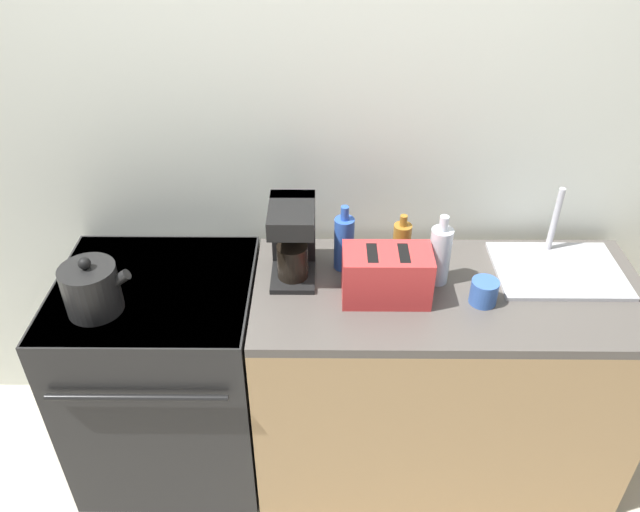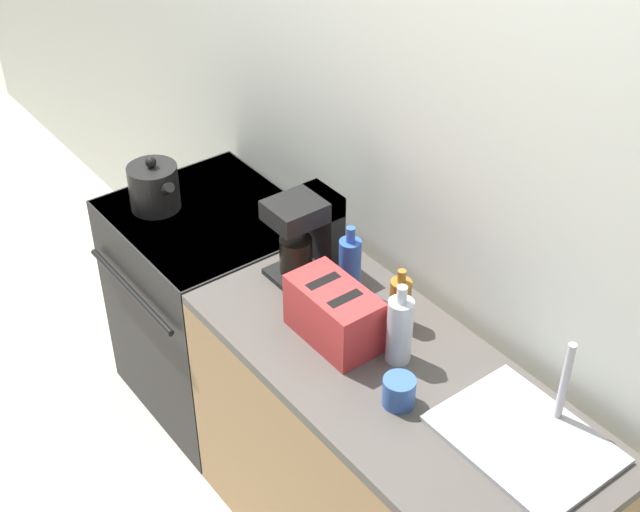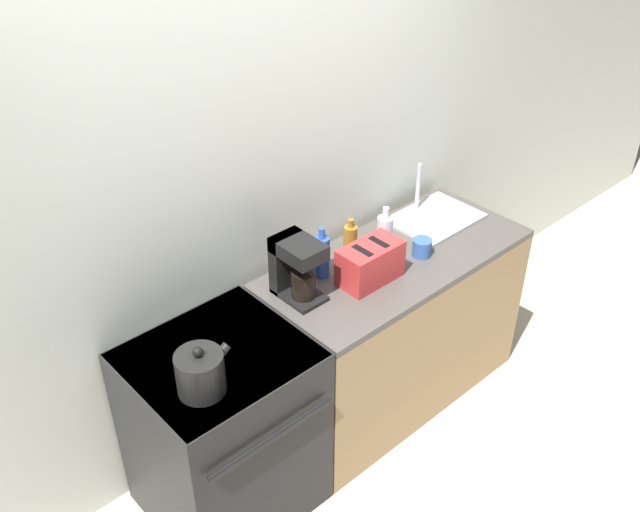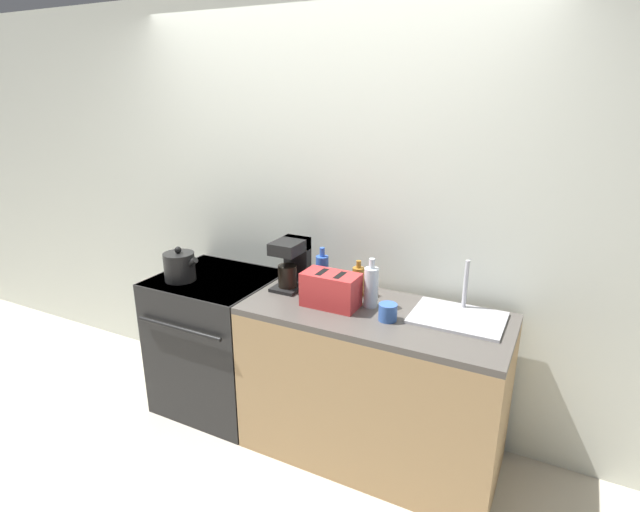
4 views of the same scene
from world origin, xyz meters
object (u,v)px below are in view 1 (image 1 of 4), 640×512
at_px(bottle_clear, 440,255).
at_px(bottle_blue, 344,242).
at_px(coffee_maker, 293,235).
at_px(bottle_amber, 402,243).
at_px(stove, 169,372).
at_px(kettle, 92,289).
at_px(cup_blue, 484,292).
at_px(toaster, 386,275).

height_order(bottle_clear, bottle_blue, bottle_clear).
distance_m(coffee_maker, bottle_clear, 0.53).
height_order(bottle_amber, bottle_blue, bottle_blue).
xyz_separation_m(stove, bottle_clear, (1.04, 0.04, 0.56)).
bearing_deg(coffee_maker, stove, -169.27).
height_order(stove, kettle, kettle).
bearing_deg(bottle_clear, coffee_maker, 173.98).
xyz_separation_m(stove, cup_blue, (1.18, -0.08, 0.49)).
distance_m(bottle_amber, cup_blue, 0.36).
xyz_separation_m(bottle_clear, bottle_amber, (-0.12, 0.11, -0.03)).
height_order(stove, bottle_amber, bottle_amber).
xyz_separation_m(stove, coffee_maker, (0.51, 0.10, 0.60)).
distance_m(toaster, bottle_blue, 0.23).
relative_size(stove, bottle_amber, 4.34).
xyz_separation_m(toaster, coffee_maker, (-0.33, 0.15, 0.06)).
distance_m(stove, kettle, 0.57).
distance_m(stove, bottle_blue, 0.90).
distance_m(stove, cup_blue, 1.28).
height_order(toaster, cup_blue, toaster).
bearing_deg(cup_blue, toaster, 175.22).
relative_size(kettle, cup_blue, 2.49).
distance_m(toaster, bottle_clear, 0.22).
relative_size(coffee_maker, cup_blue, 3.08).
distance_m(kettle, cup_blue, 1.34).
bearing_deg(toaster, coffee_maker, 155.48).
bearing_deg(coffee_maker, cup_blue, -14.97).
xyz_separation_m(toaster, bottle_amber, (0.07, 0.21, -0.01)).
height_order(kettle, cup_blue, kettle).
relative_size(stove, coffee_maker, 3.08).
xyz_separation_m(bottle_amber, cup_blue, (0.27, -0.24, -0.04)).
relative_size(toaster, coffee_maker, 1.04).
bearing_deg(toaster, kettle, -175.57).
bearing_deg(stove, coffee_maker, 10.73).
xyz_separation_m(bottle_amber, bottle_blue, (-0.22, -0.03, 0.02)).
bearing_deg(bottle_blue, bottle_clear, -13.69).
height_order(stove, coffee_maker, coffee_maker).
xyz_separation_m(toaster, cup_blue, (0.34, -0.03, -0.05)).
bearing_deg(bottle_amber, cup_blue, -41.51).
bearing_deg(bottle_clear, bottle_blue, 166.31).
bearing_deg(bottle_blue, coffee_maker, -171.74).
relative_size(kettle, bottle_blue, 0.91).
distance_m(kettle, coffee_maker, 0.71).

